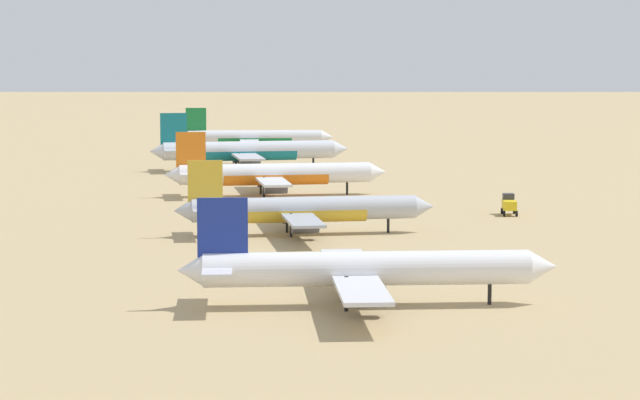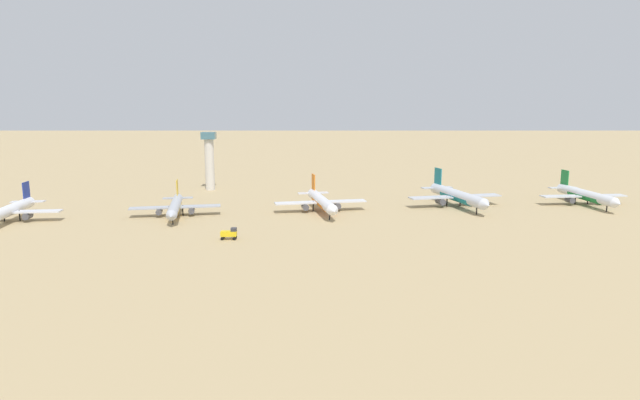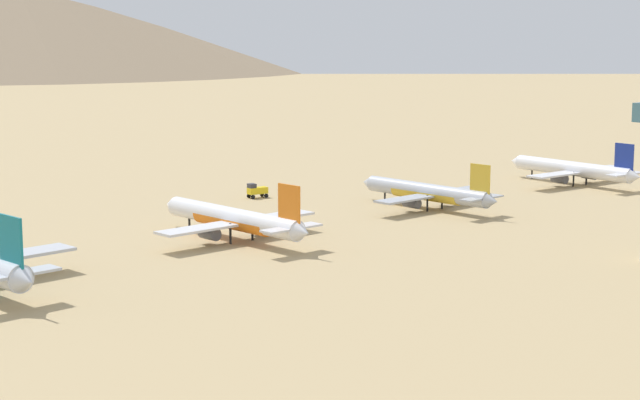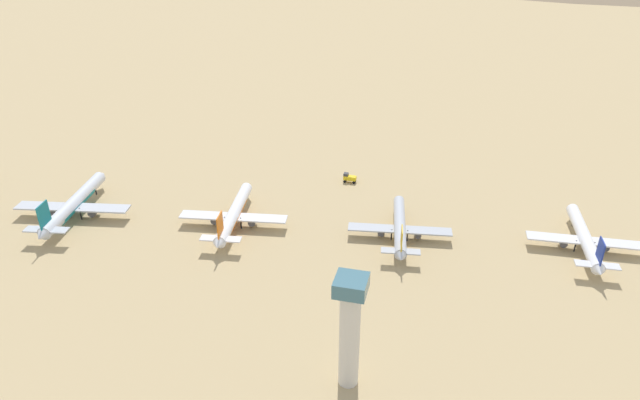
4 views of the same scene
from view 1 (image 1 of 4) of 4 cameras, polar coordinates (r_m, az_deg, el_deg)
The scene contains 7 objects.
ground_plane at distance 271.34m, azimuth -1.85°, elevation 0.22°, with size 1800.00×1800.00×0.00m, color tan.
parked_jet_0 at distance 151.90m, azimuth 1.93°, elevation -3.13°, with size 45.75×37.16×13.19m.
parked_jet_1 at distance 211.67m, azimuth -0.80°, elevation -0.43°, with size 43.85×35.80×12.66m.
parked_jet_2 at distance 269.96m, azimuth -2.09°, elevation 1.16°, with size 47.56×38.85×13.74m.
parked_jet_3 at distance 329.67m, azimuth -3.26°, elevation 2.21°, with size 51.73×42.34×14.97m.
parked_jet_4 at distance 387.80m, azimuth -2.99°, elevation 2.80°, with size 47.49×38.54×13.70m.
service_truck at distance 240.38m, azimuth 8.47°, elevation -0.18°, with size 2.87×5.30×3.90m.
Camera 1 is at (5.87, -269.60, 30.07)m, focal length 71.42 mm.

